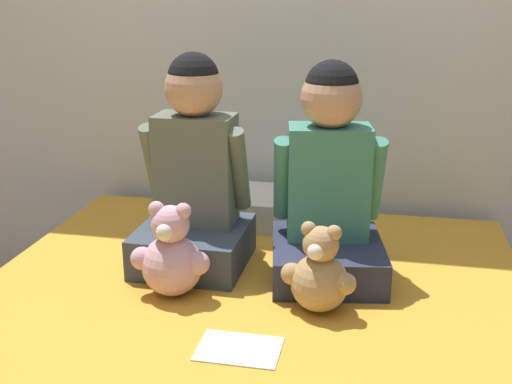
% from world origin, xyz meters
% --- Properties ---
extents(wall_behind_bed, '(8.00, 0.06, 2.50)m').
position_xyz_m(wall_behind_bed, '(0.00, 1.09, 1.25)').
color(wall_behind_bed, silver).
rests_on(wall_behind_bed, ground_plane).
extents(child_on_left, '(0.35, 0.35, 0.68)m').
position_xyz_m(child_on_left, '(-0.22, 0.42, 0.81)').
color(child_on_left, '#384251').
rests_on(child_on_left, bed).
extents(child_on_right, '(0.40, 0.42, 0.67)m').
position_xyz_m(child_on_right, '(0.21, 0.43, 0.80)').
color(child_on_right, '#282D47').
rests_on(child_on_right, bed).
extents(teddy_bear_held_by_left_child, '(0.24, 0.18, 0.29)m').
position_xyz_m(teddy_bear_held_by_left_child, '(-0.22, 0.18, 0.64)').
color(teddy_bear_held_by_left_child, '#DBA3B2').
rests_on(teddy_bear_held_by_left_child, bed).
extents(teddy_bear_held_by_right_child, '(0.21, 0.16, 0.26)m').
position_xyz_m(teddy_bear_held_by_right_child, '(0.22, 0.17, 0.63)').
color(teddy_bear_held_by_right_child, tan).
rests_on(teddy_bear_held_by_right_child, bed).
extents(pillow_at_headboard, '(0.51, 0.30, 0.11)m').
position_xyz_m(pillow_at_headboard, '(0.00, 0.84, 0.58)').
color(pillow_at_headboard, silver).
rests_on(pillow_at_headboard, bed).
extents(sign_card, '(0.21, 0.15, 0.00)m').
position_xyz_m(sign_card, '(0.04, -0.09, 0.52)').
color(sign_card, white).
rests_on(sign_card, bed).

